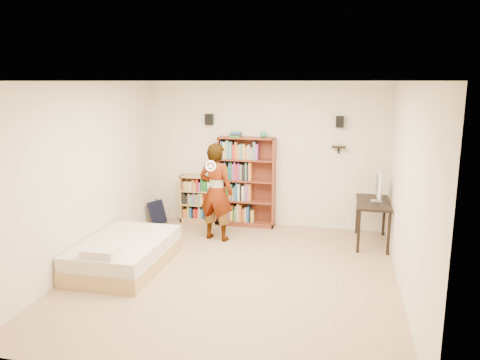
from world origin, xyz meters
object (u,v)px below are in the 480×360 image
object	(u,v)px
person	(216,192)
computer_desk	(372,222)
low_bookshelf	(200,199)
daybed	(125,250)
tall_bookshelf	(247,182)

from	to	relation	value
person	computer_desk	bearing A→B (deg)	-160.36
low_bookshelf	daybed	bearing A→B (deg)	-99.20
tall_bookshelf	low_bookshelf	bearing A→B (deg)	178.89
person	tall_bookshelf	bearing A→B (deg)	-98.94
low_bookshelf	computer_desk	size ratio (longest dim) A/B	0.85
low_bookshelf	daybed	world-z (taller)	low_bookshelf
tall_bookshelf	person	bearing A→B (deg)	-110.75
tall_bookshelf	daybed	world-z (taller)	tall_bookshelf
daybed	computer_desk	bearing A→B (deg)	27.36
tall_bookshelf	person	world-z (taller)	person
low_bookshelf	person	bearing A→B (deg)	-57.34
tall_bookshelf	computer_desk	size ratio (longest dim) A/B	1.57
tall_bookshelf	person	distance (m)	0.97
daybed	person	bearing A→B (deg)	56.71
computer_desk	daybed	distance (m)	4.07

